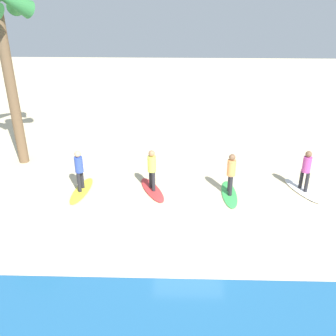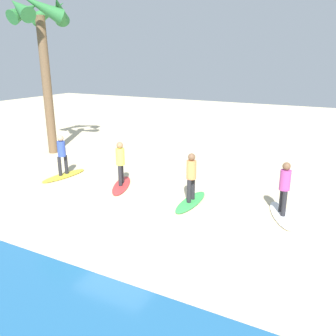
{
  "view_description": "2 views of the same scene",
  "coord_description": "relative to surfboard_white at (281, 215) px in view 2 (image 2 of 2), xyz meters",
  "views": [
    {
      "loc": [
        0.43,
        11.25,
        7.56
      ],
      "look_at": [
        0.8,
        -2.07,
        0.98
      ],
      "focal_mm": 41.38,
      "sensor_mm": 36.0,
      "label": 1
    },
    {
      "loc": [
        -5.94,
        8.25,
        4.64
      ],
      "look_at": [
        -0.61,
        -1.95,
        1.04
      ],
      "focal_mm": 37.42,
      "sensor_mm": 36.0,
      "label": 2
    }
  ],
  "objects": [
    {
      "name": "ground_plane",
      "position": [
        4.47,
        2.11,
        -0.04
      ],
      "size": [
        60.0,
        60.0,
        0.0
      ],
      "primitive_type": "plane",
      "color": "beige"
    },
    {
      "name": "surfer_white",
      "position": [
        0.0,
        0.0,
        0.99
      ],
      "size": [
        0.32,
        0.43,
        1.64
      ],
      "color": "#232328",
      "rests_on": "surfboard_white"
    },
    {
      "name": "surfboard_yellow",
      "position": [
        8.67,
        0.25,
        0.0
      ],
      "size": [
        0.81,
        2.15,
        0.09
      ],
      "primitive_type": "ellipsoid",
      "rotation": [
        0.0,
        0.0,
        1.45
      ],
      "color": "yellow",
      "rests_on": "ground"
    },
    {
      "name": "surfboard_red",
      "position": [
        5.89,
        0.11,
        0.0
      ],
      "size": [
        1.36,
        2.15,
        0.09
      ],
      "primitive_type": "ellipsoid",
      "rotation": [
        0.0,
        0.0,
        1.99
      ],
      "color": "red",
      "rests_on": "ground"
    },
    {
      "name": "surfer_red",
      "position": [
        5.89,
        0.11,
        0.99
      ],
      "size": [
        0.32,
        0.43,
        1.64
      ],
      "color": "#232328",
      "rests_on": "surfboard_red"
    },
    {
      "name": "surfer_yellow",
      "position": [
        8.67,
        0.25,
        0.99
      ],
      "size": [
        0.32,
        0.46,
        1.64
      ],
      "color": "#232328",
      "rests_on": "surfboard_yellow"
    },
    {
      "name": "palm_tree",
      "position": [
        11.92,
        -2.43,
        5.98
      ],
      "size": [
        2.88,
        3.03,
        7.51
      ],
      "color": "brown",
      "rests_on": "ground"
    },
    {
      "name": "surfer_green",
      "position": [
        2.9,
        0.36,
        0.99
      ],
      "size": [
        0.32,
        0.46,
        1.64
      ],
      "color": "#232328",
      "rests_on": "surfboard_green"
    },
    {
      "name": "surfboard_green",
      "position": [
        2.9,
        0.36,
        0.0
      ],
      "size": [
        0.58,
        2.11,
        0.09
      ],
      "primitive_type": "ellipsoid",
      "rotation": [
        0.0,
        0.0,
        1.58
      ],
      "color": "green",
      "rests_on": "ground"
    },
    {
      "name": "surfboard_white",
      "position": [
        0.0,
        0.0,
        0.0
      ],
      "size": [
        1.34,
        2.15,
        0.09
      ],
      "primitive_type": "ellipsoid",
      "rotation": [
        0.0,
        0.0,
        1.97
      ],
      "color": "white",
      "rests_on": "ground"
    }
  ]
}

